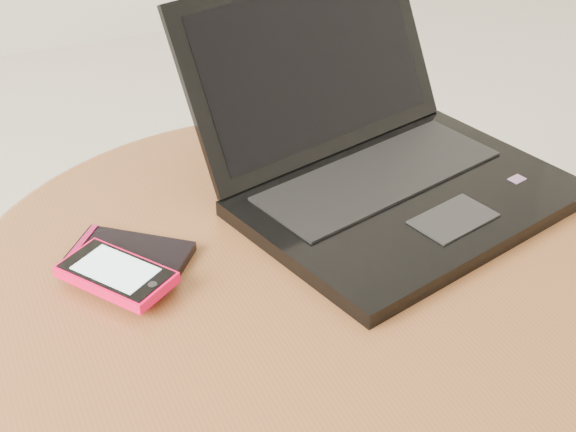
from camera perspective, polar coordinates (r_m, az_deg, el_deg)
name	(u,v)px	position (r m, az deg, el deg)	size (l,w,h in m)	color
table	(302,361)	(0.85, 0.96, -9.73)	(0.66, 0.66, 0.52)	#562414
laptop	(380,160)	(0.89, 6.21, 3.79)	(0.39, 0.39, 0.20)	black
phone_black	(131,254)	(0.81, -10.56, -2.52)	(0.12, 0.11, 0.01)	black
phone_pink	(116,274)	(0.77, -11.49, -3.85)	(0.10, 0.11, 0.01)	#F6063F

